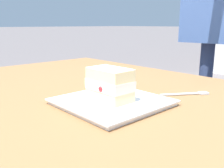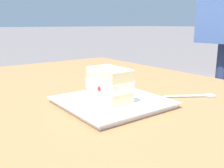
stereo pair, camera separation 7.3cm
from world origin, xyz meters
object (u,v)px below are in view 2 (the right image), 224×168
(patio_table, at_px, (113,112))
(dessert_plate, at_px, (112,102))
(cake_slice, at_px, (110,84))
(dessert_fork, at_px, (193,96))

(patio_table, xyz_separation_m, dessert_plate, (-0.12, 0.09, 0.09))
(cake_slice, bearing_deg, patio_table, -39.56)
(patio_table, relative_size, cake_slice, 12.10)
(patio_table, distance_m, cake_slice, 0.22)
(patio_table, distance_m, dessert_fork, 0.29)
(dessert_plate, bearing_deg, cake_slice, 88.08)
(dessert_plate, distance_m, cake_slice, 0.06)
(patio_table, distance_m, dessert_plate, 0.18)
(patio_table, height_order, cake_slice, cake_slice)
(patio_table, bearing_deg, dessert_plate, 142.74)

